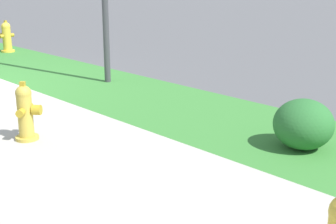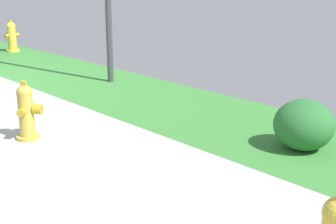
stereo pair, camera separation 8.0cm
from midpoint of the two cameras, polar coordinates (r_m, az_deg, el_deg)
grass_verge at (r=9.58m, az=-13.79°, el=4.67°), size 18.00×2.09×0.01m
fire_hydrant_mid_block at (r=5.70m, az=-17.35°, el=-0.07°), size 0.33×0.33×0.71m
fire_hydrant_far_end at (r=12.46m, az=-19.25°, el=8.63°), size 0.38×0.40×0.79m
shrub_bush_mid_verge at (r=5.40m, az=15.77°, el=-1.44°), size 0.67×0.67×0.57m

